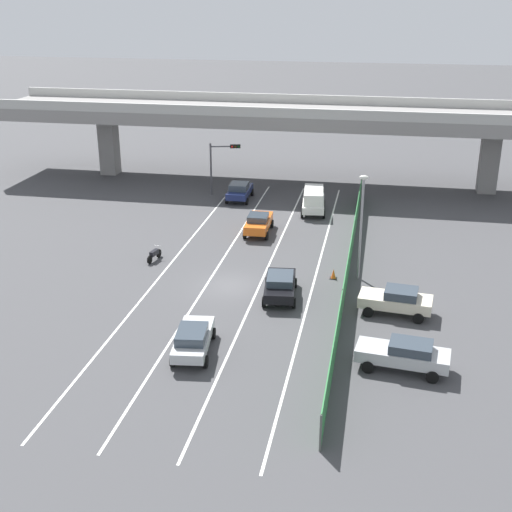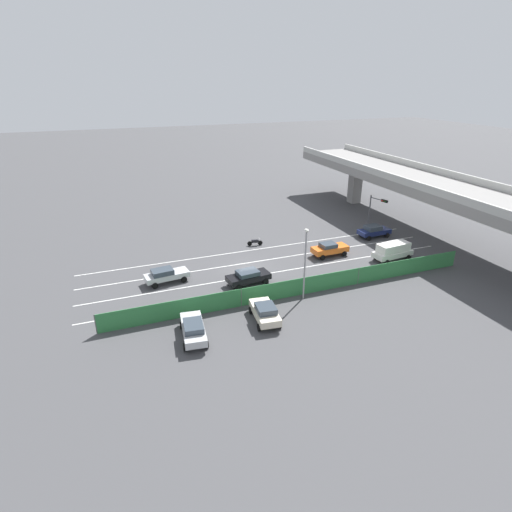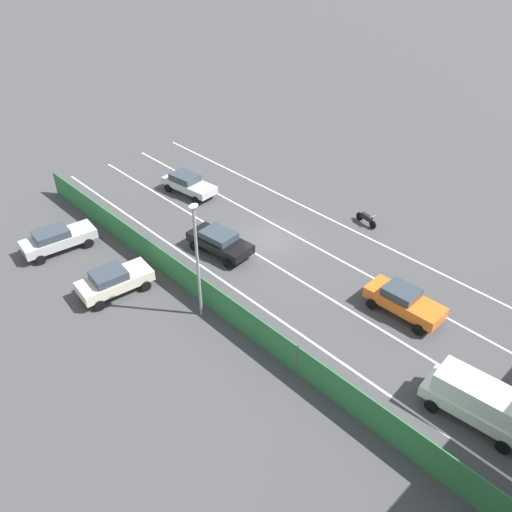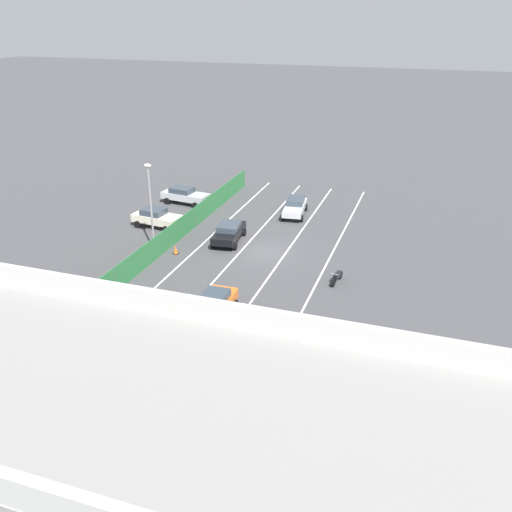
{
  "view_description": "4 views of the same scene",
  "coord_description": "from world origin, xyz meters",
  "px_view_note": "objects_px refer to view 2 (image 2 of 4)",
  "views": [
    {
      "loc": [
        9.08,
        -39.57,
        18.06
      ],
      "look_at": [
        0.89,
        3.55,
        0.81
      ],
      "focal_mm": 47.55,
      "sensor_mm": 36.0,
      "label": 1
    },
    {
      "loc": [
        39.44,
        -14.11,
        19.69
      ],
      "look_at": [
        0.86,
        0.7,
        1.9
      ],
      "focal_mm": 29.17,
      "sensor_mm": 36.0,
      "label": 2
    },
    {
      "loc": [
        20.91,
        20.91,
        19.61
      ],
      "look_at": [
        2.94,
        1.95,
        1.07
      ],
      "focal_mm": 36.5,
      "sensor_mm": 36.0,
      "label": 3
    },
    {
      "loc": [
        -12.06,
        37.33,
        17.47
      ],
      "look_at": [
        -0.85,
        4.31,
        1.63
      ],
      "focal_mm": 38.4,
      "sensor_mm": 36.0,
      "label": 4
    }
  ],
  "objects_px": {
    "motorcycle": "(255,242)",
    "parked_wagon_silver": "(193,329)",
    "car_sedan_navy": "(374,231)",
    "car_taxi_orange": "(330,249)",
    "traffic_cone": "(292,288)",
    "parked_sedan_cream": "(265,312)",
    "street_lamp": "(305,257)",
    "car_sedan_silver": "(166,275)",
    "car_sedan_black": "(248,276)",
    "car_van_white": "(393,250)",
    "traffic_light": "(376,207)"
  },
  "relations": [
    {
      "from": "motorcycle",
      "to": "parked_wagon_silver",
      "type": "height_order",
      "value": "parked_wagon_silver"
    },
    {
      "from": "car_sedan_navy",
      "to": "car_taxi_orange",
      "type": "bearing_deg",
      "value": -68.69
    },
    {
      "from": "car_sedan_navy",
      "to": "car_taxi_orange",
      "type": "distance_m",
      "value": 9.37
    },
    {
      "from": "traffic_cone",
      "to": "car_sedan_navy",
      "type": "bearing_deg",
      "value": 120.84
    },
    {
      "from": "car_taxi_orange",
      "to": "parked_wagon_silver",
      "type": "height_order",
      "value": "car_taxi_orange"
    },
    {
      "from": "car_taxi_orange",
      "to": "motorcycle",
      "type": "height_order",
      "value": "car_taxi_orange"
    },
    {
      "from": "parked_sedan_cream",
      "to": "street_lamp",
      "type": "height_order",
      "value": "street_lamp"
    },
    {
      "from": "car_sedan_silver",
      "to": "street_lamp",
      "type": "relative_size",
      "value": 0.66
    },
    {
      "from": "car_sedan_silver",
      "to": "parked_wagon_silver",
      "type": "relative_size",
      "value": 0.96
    },
    {
      "from": "car_sedan_silver",
      "to": "traffic_cone",
      "type": "bearing_deg",
      "value": 60.29
    },
    {
      "from": "street_lamp",
      "to": "traffic_cone",
      "type": "distance_m",
      "value": 4.34
    },
    {
      "from": "parked_sedan_cream",
      "to": "car_sedan_black",
      "type": "bearing_deg",
      "value": 171.58
    },
    {
      "from": "car_taxi_orange",
      "to": "parked_sedan_cream",
      "type": "distance_m",
      "value": 16.61
    },
    {
      "from": "car_van_white",
      "to": "traffic_light",
      "type": "distance_m",
      "value": 10.15
    },
    {
      "from": "car_sedan_black",
      "to": "traffic_light",
      "type": "bearing_deg",
      "value": 112.39
    },
    {
      "from": "car_sedan_navy",
      "to": "car_taxi_orange",
      "type": "xyz_separation_m",
      "value": [
        3.41,
        -8.73,
        -0.0
      ]
    },
    {
      "from": "parked_wagon_silver",
      "to": "motorcycle",
      "type": "bearing_deg",
      "value": 145.37
    },
    {
      "from": "motorcycle",
      "to": "car_taxi_orange",
      "type": "bearing_deg",
      "value": 48.79
    },
    {
      "from": "car_sedan_silver",
      "to": "car_sedan_black",
      "type": "distance_m",
      "value": 8.59
    },
    {
      "from": "car_taxi_orange",
      "to": "traffic_cone",
      "type": "xyz_separation_m",
      "value": [
        6.62,
        -8.05,
        -0.58
      ]
    },
    {
      "from": "car_taxi_orange",
      "to": "traffic_light",
      "type": "bearing_deg",
      "value": 118.16
    },
    {
      "from": "car_sedan_black",
      "to": "parked_sedan_cream",
      "type": "relative_size",
      "value": 1.05
    },
    {
      "from": "car_sedan_silver",
      "to": "street_lamp",
      "type": "xyz_separation_m",
      "value": [
        8.16,
        11.81,
        3.45
      ]
    },
    {
      "from": "motorcycle",
      "to": "car_sedan_black",
      "type": "bearing_deg",
      "value": -24.52
    },
    {
      "from": "traffic_light",
      "to": "car_taxi_orange",
      "type": "bearing_deg",
      "value": -61.84
    },
    {
      "from": "motorcycle",
      "to": "parked_sedan_cream",
      "type": "distance_m",
      "value": 17.87
    },
    {
      "from": "car_sedan_silver",
      "to": "street_lamp",
      "type": "height_order",
      "value": "street_lamp"
    },
    {
      "from": "car_sedan_silver",
      "to": "car_taxi_orange",
      "type": "height_order",
      "value": "car_taxi_orange"
    },
    {
      "from": "car_sedan_navy",
      "to": "car_sedan_black",
      "type": "distance_m",
      "value": 21.51
    },
    {
      "from": "car_van_white",
      "to": "motorcycle",
      "type": "xyz_separation_m",
      "value": [
        -9.95,
        -13.42,
        -0.72
      ]
    },
    {
      "from": "car_sedan_navy",
      "to": "car_sedan_silver",
      "type": "bearing_deg",
      "value": -82.93
    },
    {
      "from": "car_sedan_silver",
      "to": "car_sedan_navy",
      "type": "xyz_separation_m",
      "value": [
        -3.5,
        28.22,
        0.03
      ]
    },
    {
      "from": "parked_sedan_cream",
      "to": "traffic_light",
      "type": "relative_size",
      "value": 0.91
    },
    {
      "from": "car_sedan_silver",
      "to": "car_sedan_navy",
      "type": "distance_m",
      "value": 28.44
    },
    {
      "from": "car_sedan_navy",
      "to": "motorcycle",
      "type": "bearing_deg",
      "value": -100.2
    },
    {
      "from": "car_sedan_navy",
      "to": "street_lamp",
      "type": "bearing_deg",
      "value": -54.61
    },
    {
      "from": "traffic_light",
      "to": "street_lamp",
      "type": "height_order",
      "value": "street_lamp"
    },
    {
      "from": "car_sedan_silver",
      "to": "traffic_light",
      "type": "distance_m",
      "value": 30.22
    },
    {
      "from": "car_sedan_navy",
      "to": "motorcycle",
      "type": "xyz_separation_m",
      "value": [
        -2.86,
        -15.88,
        -0.44
      ]
    },
    {
      "from": "car_taxi_orange",
      "to": "street_lamp",
      "type": "xyz_separation_m",
      "value": [
        8.25,
        -7.67,
        3.42
      ]
    },
    {
      "from": "car_taxi_orange",
      "to": "traffic_light",
      "type": "distance_m",
      "value": 11.76
    },
    {
      "from": "car_sedan_navy",
      "to": "parked_sedan_cream",
      "type": "distance_m",
      "value": 25.66
    },
    {
      "from": "car_sedan_silver",
      "to": "parked_sedan_cream",
      "type": "bearing_deg",
      "value": 32.62
    },
    {
      "from": "car_taxi_orange",
      "to": "motorcycle",
      "type": "relative_size",
      "value": 2.29
    },
    {
      "from": "parked_wagon_silver",
      "to": "parked_sedan_cream",
      "type": "bearing_deg",
      "value": 93.19
    },
    {
      "from": "car_sedan_black",
      "to": "parked_sedan_cream",
      "type": "xyz_separation_m",
      "value": [
        7.17,
        -1.06,
        0.04
      ]
    },
    {
      "from": "car_van_white",
      "to": "traffic_cone",
      "type": "xyz_separation_m",
      "value": [
        2.93,
        -14.32,
        -0.86
      ]
    },
    {
      "from": "car_sedan_black",
      "to": "motorcycle",
      "type": "height_order",
      "value": "car_sedan_black"
    },
    {
      "from": "car_van_white",
      "to": "parked_sedan_cream",
      "type": "distance_m",
      "value": 20.22
    },
    {
      "from": "parked_wagon_silver",
      "to": "traffic_cone",
      "type": "height_order",
      "value": "parked_wagon_silver"
    }
  ]
}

